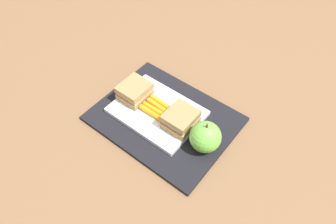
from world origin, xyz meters
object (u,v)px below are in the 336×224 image
(food_tray, at_px, (157,111))
(sandwich_half_left, at_px, (135,91))
(carrot_sticks_bundle, at_px, (157,108))
(apple, at_px, (205,137))
(sandwich_half_right, at_px, (181,119))

(food_tray, relative_size, sandwich_half_left, 2.88)
(carrot_sticks_bundle, distance_m, apple, 0.16)
(food_tray, bearing_deg, sandwich_half_left, 180.00)
(sandwich_half_left, relative_size, apple, 0.89)
(apple, bearing_deg, sandwich_half_left, 177.57)
(sandwich_half_right, bearing_deg, carrot_sticks_bundle, 179.77)
(carrot_sticks_bundle, bearing_deg, apple, -3.71)
(food_tray, height_order, apple, apple)
(food_tray, xyz_separation_m, apple, (0.16, -0.01, 0.03))
(food_tray, bearing_deg, carrot_sticks_bundle, 147.26)
(carrot_sticks_bundle, xyz_separation_m, apple, (0.16, -0.01, 0.02))
(sandwich_half_left, bearing_deg, carrot_sticks_bundle, 0.23)
(sandwich_half_left, distance_m, sandwich_half_right, 0.16)
(apple, bearing_deg, carrot_sticks_bundle, 176.29)
(sandwich_half_left, bearing_deg, sandwich_half_right, 0.00)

